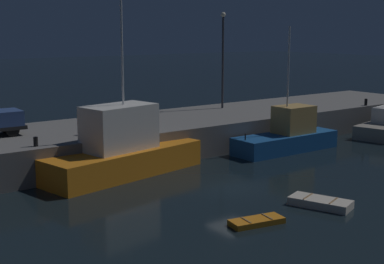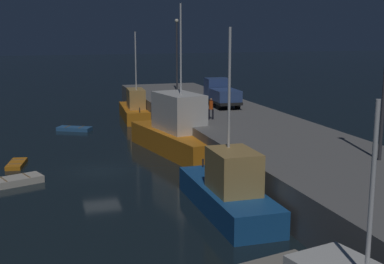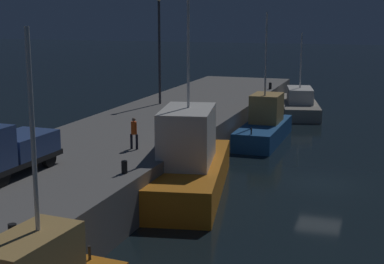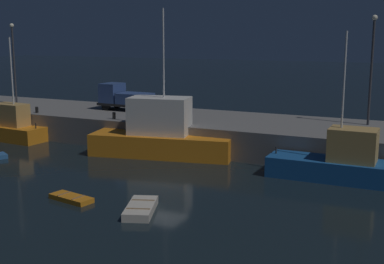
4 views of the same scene
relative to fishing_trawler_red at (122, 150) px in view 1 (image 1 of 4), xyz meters
The scene contains 10 objects.
ground_plane 7.97m from the fishing_trawler_red, 60.23° to the right, with size 320.00×320.00×0.00m, color black.
pier_quay 6.53m from the fishing_trawler_red, 53.55° to the left, with size 65.54×9.73×2.38m.
fishing_trawler_red is the anchor object (origin of this frame).
fishing_trawler_green 14.34m from the fishing_trawler_red, ahead, with size 9.25×2.84×9.79m.
dinghy_orange_near 12.46m from the fishing_trawler_red, 86.94° to the right, with size 2.92×1.55×0.33m.
dinghy_red_small 13.56m from the fishing_trawler_red, 66.49° to the right, with size 2.48×3.58×0.48m.
lamp_post_east 17.61m from the fishing_trawler_red, 26.94° to the left, with size 0.44×0.44×8.68m.
dockworker 3.41m from the fishing_trawler_red, 104.13° to the left, with size 0.33×0.46×1.74m.
bollard_central 27.05m from the fishing_trawler_red, ahead, with size 0.28×0.28×0.64m, color black.
bollard_east 5.57m from the fishing_trawler_red, 166.59° to the left, with size 0.28×0.28×0.59m, color black.
Camera 1 is at (-21.24, -24.61, 9.49)m, focal length 51.53 mm.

